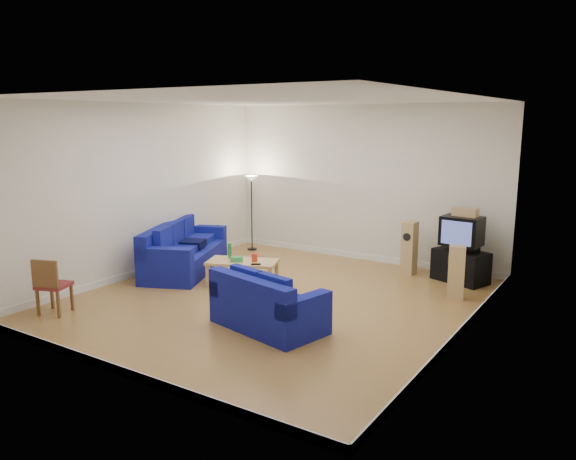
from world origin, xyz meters
The scene contains 16 objects.
room centered at (0.00, 0.00, 1.54)m, with size 6.01×6.51×3.21m.
sofa_three_seat centered at (-2.51, 0.51, 0.34)m, with size 1.86×2.55×0.90m.
sofa_loveseat centered at (0.61, -1.12, 0.30)m, with size 1.75×1.22×0.80m.
coffee_table centered at (-0.96, 0.40, 0.39)m, with size 1.36×1.01×0.44m.
bottle centered at (-1.26, 0.42, 0.58)m, with size 0.06×0.06×0.27m, color #197233.
tissue_box centered at (-1.00, 0.29, 0.49)m, with size 0.21×0.12×0.09m, color green.
red_canister centered at (-0.74, 0.46, 0.52)m, with size 0.10×0.10×0.14m, color red.
remote centered at (-0.59, 0.30, 0.45)m, with size 0.17×0.05×0.02m, color black.
tv_stand centered at (2.24, 2.70, 0.29)m, with size 0.94×0.52×0.58m, color black.
av_receiver centered at (2.28, 2.69, 0.63)m, with size 0.44×0.36×0.10m, color black.
television centered at (2.22, 2.68, 0.94)m, with size 0.72×0.57×0.52m.
centre_speaker centered at (2.26, 2.72, 1.28)m, with size 0.44×0.18×0.15m, color tan.
speaker_left centered at (1.26, 2.70, 0.51)m, with size 0.24×0.32×1.01m.
speaker_right centered at (2.45, 1.68, 0.44)m, with size 0.31×0.27×0.88m.
floor_lamp centered at (-2.45, 2.70, 1.38)m, with size 0.29×0.29×1.67m.
dining_chair centered at (-2.43, -2.39, 0.49)m, with size 0.54×0.54×0.88m.
Camera 1 is at (4.93, -7.25, 2.91)m, focal length 35.00 mm.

